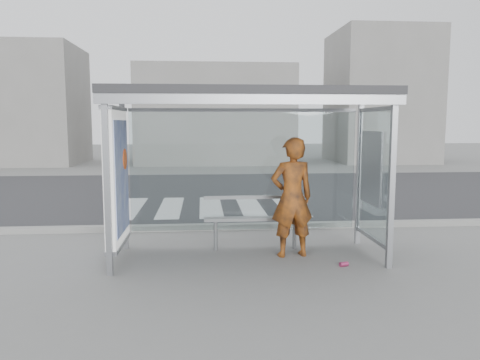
# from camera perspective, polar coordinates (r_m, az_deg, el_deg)

# --- Properties ---
(ground) EXTENTS (80.00, 80.00, 0.00)m
(ground) POSITION_cam_1_polar(r_m,az_deg,el_deg) (7.47, 0.96, -9.41)
(ground) COLOR slate
(ground) RESTS_ON ground
(road) EXTENTS (30.00, 10.00, 0.01)m
(road) POSITION_cam_1_polar(r_m,az_deg,el_deg) (14.31, -1.78, -1.48)
(road) COLOR #2E2E31
(road) RESTS_ON ground
(curb) EXTENTS (30.00, 0.18, 0.12)m
(curb) POSITION_cam_1_polar(r_m,az_deg,el_deg) (9.34, -0.21, -5.69)
(curb) COLOR gray
(curb) RESTS_ON ground
(crosswalk) EXTENTS (4.55, 3.00, 0.00)m
(crosswalk) POSITION_cam_1_polar(r_m,az_deg,el_deg) (11.83, -3.59, -3.30)
(crosswalk) COLOR silver
(crosswalk) RESTS_ON ground
(bus_shelter) EXTENTS (4.25, 1.65, 2.62)m
(bus_shelter) POSITION_cam_1_polar(r_m,az_deg,el_deg) (7.21, -2.01, 5.98)
(bus_shelter) COLOR gray
(bus_shelter) RESTS_ON ground
(building_left) EXTENTS (6.00, 5.00, 6.00)m
(building_left) POSITION_cam_1_polar(r_m,az_deg,el_deg) (26.81, -25.22, 8.23)
(building_left) COLOR gray
(building_left) RESTS_ON ground
(building_center) EXTENTS (8.00, 5.00, 5.00)m
(building_center) POSITION_cam_1_polar(r_m,az_deg,el_deg) (25.15, -3.08, 7.86)
(building_center) COLOR gray
(building_center) RESTS_ON ground
(building_right) EXTENTS (5.00, 5.00, 7.00)m
(building_right) POSITION_cam_1_polar(r_m,az_deg,el_deg) (26.98, 16.67, 9.65)
(building_right) COLOR gray
(building_right) RESTS_ON ground
(person) EXTENTS (0.75, 0.55, 1.89)m
(person) POSITION_cam_1_polar(r_m,az_deg,el_deg) (7.39, 6.34, -2.13)
(person) COLOR #D65114
(person) RESTS_ON ground
(bench) EXTENTS (1.71, 0.31, 0.88)m
(bench) POSITION_cam_1_polar(r_m,az_deg,el_deg) (7.85, 1.86, -4.67)
(bench) COLOR slate
(bench) RESTS_ON ground
(soda_can) EXTENTS (0.14, 0.10, 0.07)m
(soda_can) POSITION_cam_1_polar(r_m,az_deg,el_deg) (7.18, 12.55, -9.98)
(soda_can) COLOR #DC407D
(soda_can) RESTS_ON ground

